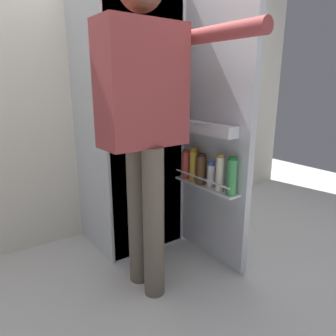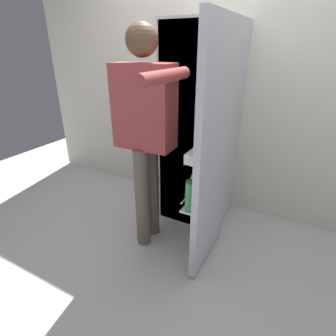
% 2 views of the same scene
% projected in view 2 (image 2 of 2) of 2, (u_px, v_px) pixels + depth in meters
% --- Properties ---
extents(ground_plane, '(6.42, 6.42, 0.00)m').
position_uv_depth(ground_plane, '(174.00, 239.00, 2.45)').
color(ground_plane, silver).
extents(kitchen_wall, '(4.40, 0.10, 2.51)m').
position_uv_depth(kitchen_wall, '(215.00, 86.00, 2.63)').
color(kitchen_wall, silver).
rests_on(kitchen_wall, ground_plane).
extents(refrigerator, '(0.66, 1.17, 1.82)m').
position_uv_depth(refrigerator, '(201.00, 131.00, 2.45)').
color(refrigerator, silver).
rests_on(refrigerator, ground_plane).
extents(person, '(0.59, 0.79, 1.76)m').
position_uv_depth(person, '(146.00, 123.00, 2.05)').
color(person, '#665B4C').
rests_on(person, ground_plane).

